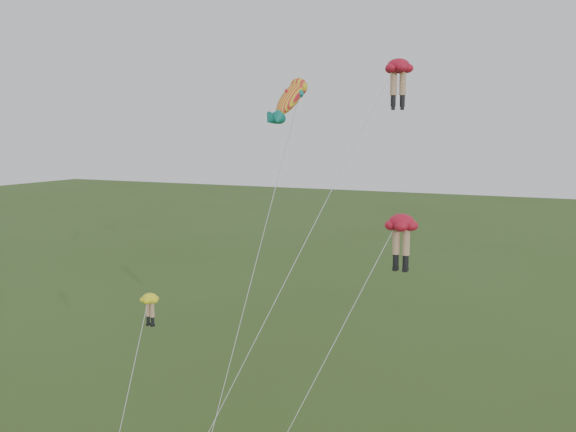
% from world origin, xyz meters
% --- Properties ---
extents(legs_kite_red_high, '(7.80, 12.14, 20.24)m').
position_xyz_m(legs_kite_red_high, '(5.79, 9.87, 19.38)').
color(legs_kite_red_high, '#B7122A').
rests_on(legs_kite_red_high, ground).
extents(legs_kite_red_mid, '(6.26, 5.80, 13.25)m').
position_xyz_m(legs_kite_red_mid, '(8.26, 2.09, 12.51)').
color(legs_kite_red_mid, '#B7122A').
rests_on(legs_kite_red_mid, ground).
extents(legs_kite_yellow, '(1.54, 5.72, 9.09)m').
position_xyz_m(legs_kite_yellow, '(-3.02, 0.41, 8.30)').
color(legs_kite_yellow, '#FFF520').
rests_on(legs_kite_yellow, ground).
extents(fish_kite, '(2.50, 8.00, 19.29)m').
position_xyz_m(fish_kite, '(2.13, 4.94, 18.00)').
color(fish_kite, yellow).
rests_on(fish_kite, ground).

